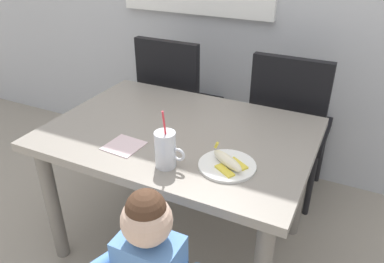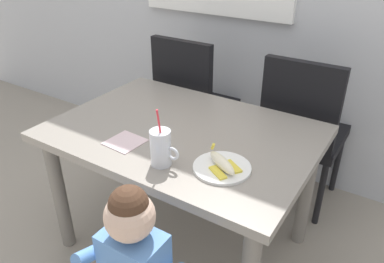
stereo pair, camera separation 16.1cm
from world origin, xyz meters
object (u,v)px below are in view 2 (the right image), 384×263
dining_chair_right (302,127)px  paper_napkin (125,142)px  dining_table (183,148)px  dining_chair_left (192,98)px  peeled_banana (222,163)px  snack_plate (222,168)px  milk_cup (161,150)px  toddler_standing (134,260)px

dining_chair_right → paper_napkin: dining_chair_right is taller
dining_table → paper_napkin: 0.30m
dining_chair_left → paper_napkin: (0.22, -0.89, 0.17)m
dining_chair_left → paper_napkin: bearing=103.8°
peeled_banana → paper_napkin: size_ratio=1.12×
dining_table → snack_plate: bearing=-31.2°
dining_chair_right → milk_cup: bearing=72.7°
dining_table → peeled_banana: 0.40m
dining_table → toddler_standing: 0.65m
snack_plate → paper_napkin: bearing=-174.0°
dining_chair_right → paper_napkin: size_ratio=6.40×
dining_table → toddler_standing: toddler_standing is taller
toddler_standing → paper_napkin: toddler_standing is taller
toddler_standing → peeled_banana: size_ratio=4.99×
dining_chair_left → snack_plate: size_ratio=4.17×
dining_table → paper_napkin: bearing=-121.9°
dining_table → peeled_banana: (0.32, -0.20, 0.13)m
milk_cup → peeled_banana: milk_cup is taller
dining_chair_left → paper_napkin: 0.93m
dining_chair_right → toddler_standing: dining_chair_right is taller
dining_table → toddler_standing: (0.20, -0.61, -0.08)m
milk_cup → snack_plate: bearing=24.4°
snack_plate → peeled_banana: (0.00, -0.01, 0.03)m
dining_table → peeled_banana: peeled_banana is taller
milk_cup → snack_plate: 0.25m
dining_table → snack_plate: size_ratio=5.33×
dining_chair_left → toddler_standing: bearing=114.3°
dining_chair_left → peeled_banana: size_ratio=5.72×
dining_table → dining_chair_left: (-0.37, 0.65, -0.06)m
milk_cup → paper_napkin: (-0.24, 0.05, -0.06)m
dining_chair_left → milk_cup: milk_cup is taller
dining_table → snack_plate: 0.38m
snack_plate → paper_napkin: (-0.46, -0.05, -0.00)m
dining_chair_right → toddler_standing: size_ratio=1.15×
paper_napkin → dining_table: bearing=58.1°
peeled_banana → dining_chair_right: bearing=85.4°
toddler_standing → paper_napkin: bearing=133.2°
dining_table → milk_cup: size_ratio=4.87×
dining_chair_left → toddler_standing: size_ratio=1.15×
toddler_standing → peeled_banana: (0.12, 0.41, 0.22)m
dining_table → peeled_banana: bearing=-31.7°
dining_chair_right → milk_cup: 1.01m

